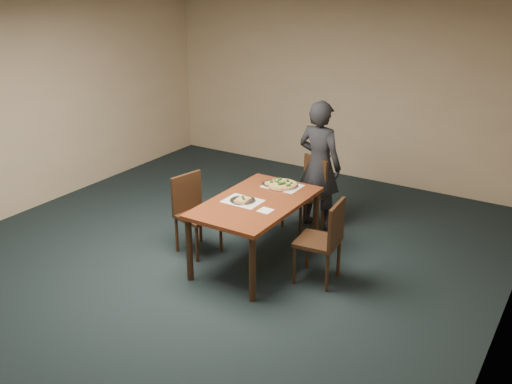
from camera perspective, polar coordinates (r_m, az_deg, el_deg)
The scene contains 13 objects.
ground at distance 6.15m, azimuth -7.48°, elevation -8.85°, with size 8.00×8.00×0.00m, color black.
room_shell at distance 5.49m, azimuth -8.35°, elevation 7.03°, with size 8.00×8.00×8.00m.
dining_table at distance 6.18m, azimuth 0.00°, elevation -1.65°, with size 0.90×1.50×0.75m.
chair_far at distance 7.14m, azimuth 5.23°, elevation 0.28°, with size 0.55×0.55×0.91m.
chair_left at distance 6.57m, azimuth -6.28°, elevation -1.68°, with size 0.50×0.50×0.91m.
chair_right at distance 5.91m, azimuth 6.92°, elevation -4.50°, with size 0.46×0.46×0.91m.
diner at distance 7.10m, azimuth 6.36°, elevation 2.69°, with size 0.59×0.39×1.63m, color black.
placemat_main at distance 6.56m, azimuth 2.66°, elevation 0.59°, with size 0.42×0.32×0.00m, color white.
placemat_near at distance 6.13m, azimuth -1.34°, elevation -0.92°, with size 0.40×0.30×0.00m, color white.
pizza_pan at distance 6.55m, azimuth 2.65°, elevation 0.78°, with size 0.37×0.37×0.07m.
slice_plate_near at distance 6.13m, azimuth -1.34°, elevation -0.81°, with size 0.28×0.28×0.06m.
slice_plate_far at distance 6.61m, azimuth 1.80°, elevation 0.87°, with size 0.28×0.28×0.06m.
napkin at distance 5.89m, azimuth 0.96°, elevation -1.87°, with size 0.14×0.14×0.01m, color white.
Camera 1 is at (3.45, -4.04, 3.10)m, focal length 40.00 mm.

